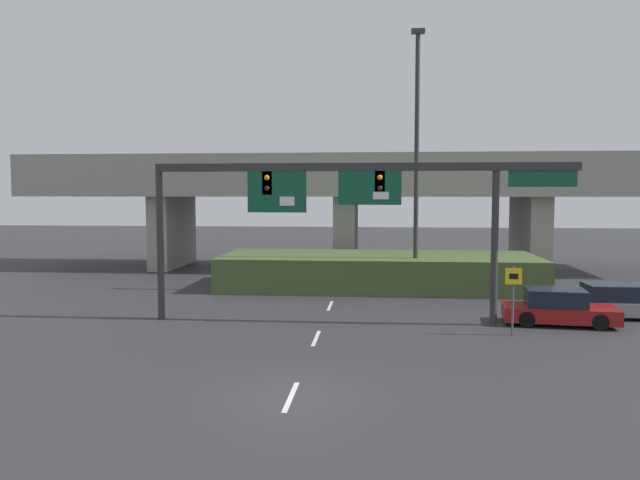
# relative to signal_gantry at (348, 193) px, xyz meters

# --- Properties ---
(ground_plane) EXTENTS (160.00, 160.00, 0.00)m
(ground_plane) POSITION_rel_signal_gantry_xyz_m (-0.99, -9.23, -5.25)
(ground_plane) COLOR #2D2D30
(lane_markings) EXTENTS (0.14, 28.47, 0.01)m
(lane_markings) POSITION_rel_signal_gantry_xyz_m (-0.99, 3.62, -5.24)
(lane_markings) COLOR silver
(lane_markings) RESTS_ON ground
(signal_gantry) EXTENTS (16.95, 0.44, 6.45)m
(signal_gantry) POSITION_rel_signal_gantry_xyz_m (0.00, 0.00, 0.00)
(signal_gantry) COLOR #2D2D30
(signal_gantry) RESTS_ON ground
(speed_limit_sign) EXTENTS (0.60, 0.11, 2.56)m
(speed_limit_sign) POSITION_rel_signal_gantry_xyz_m (6.19, -1.75, -3.58)
(speed_limit_sign) COLOR #4C4C4C
(speed_limit_sign) RESTS_ON ground
(highway_light_pole_near) EXTENTS (0.70, 0.36, 13.65)m
(highway_light_pole_near) POSITION_rel_signal_gantry_xyz_m (3.19, 7.96, 1.96)
(highway_light_pole_near) COLOR #2D2D30
(highway_light_pole_near) RESTS_ON ground
(overpass_bridge) EXTENTS (43.86, 8.28, 7.79)m
(overpass_bridge) POSITION_rel_signal_gantry_xyz_m (-0.99, 18.17, 0.15)
(overpass_bridge) COLOR gray
(overpass_bridge) RESTS_ON ground
(grass_embankment) EXTENTS (17.23, 6.54, 1.83)m
(grass_embankment) POSITION_rel_signal_gantry_xyz_m (1.26, 9.50, -4.33)
(grass_embankment) COLOR #42562D
(grass_embankment) RESTS_ON ground
(parked_sedan_near_right) EXTENTS (4.53, 2.35, 1.43)m
(parked_sedan_near_right) POSITION_rel_signal_gantry_xyz_m (8.42, 0.40, -4.59)
(parked_sedan_near_right) COLOR maroon
(parked_sedan_near_right) RESTS_ON ground
(parked_sedan_mid_right) EXTENTS (4.79, 1.88, 1.41)m
(parked_sedan_mid_right) POSITION_rel_signal_gantry_xyz_m (11.39, 2.08, -4.59)
(parked_sedan_mid_right) COLOR gray
(parked_sedan_mid_right) RESTS_ON ground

